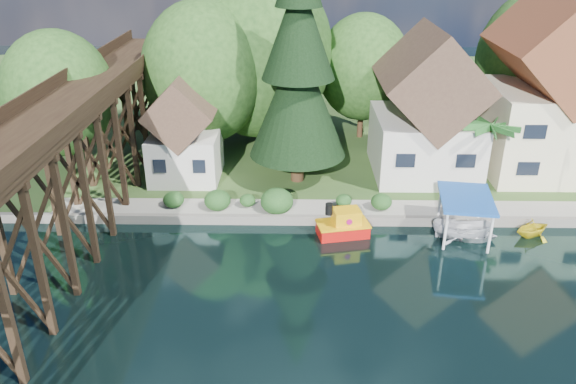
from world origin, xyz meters
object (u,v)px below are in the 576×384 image
object	(u,v)px
trestle_bridge	(66,164)
house_left	(427,114)
shed	(184,136)
conifer	(298,70)
house_center	(549,96)
boat_yellow	(533,226)
palm_tree	(491,129)
tugboat	(344,225)
boat_canopy	(463,221)
boat_white_a	(467,232)

from	to	relation	value
trestle_bridge	house_left	world-z (taller)	house_left
shed	conifer	xyz separation A→B (m)	(8.36, -0.38, 4.99)
house_left	house_center	world-z (taller)	house_center
conifer	boat_yellow	xyz separation A→B (m)	(14.85, -7.38, -8.16)
palm_tree	tugboat	size ratio (longest dim) A/B	1.51
house_center	boat_yellow	xyz separation A→B (m)	(-3.79, -9.76, -5.75)
house_left	trestle_bridge	bearing A→B (deg)	-154.79
trestle_bridge	conifer	xyz separation A→B (m)	(13.36, 8.94, 3.47)
boat_canopy	shed	bearing A→B (deg)	156.14
conifer	palm_tree	bearing A→B (deg)	-7.23
palm_tree	conifer	bearing A→B (deg)	172.77
trestle_bridge	boat_yellow	world-z (taller)	trestle_bridge
palm_tree	boat_yellow	world-z (taller)	palm_tree
palm_tree	boat_white_a	size ratio (longest dim) A/B	1.44
boat_white_a	house_center	bearing A→B (deg)	-23.50
conifer	tugboat	world-z (taller)	conifer
trestle_bridge	conifer	size ratio (longest dim) A/B	2.56
palm_tree	tugboat	xyz separation A→B (m)	(-10.35, -5.80, -4.45)
conifer	boat_yellow	bearing A→B (deg)	-26.41
house_left	tugboat	xyz separation A→B (m)	(-6.71, -9.37, -4.44)
trestle_bridge	shed	world-z (taller)	trestle_bridge
shed	boat_white_a	bearing A→B (deg)	-23.00
house_center	conifer	size ratio (longest dim) A/B	0.80
trestle_bridge	boat_white_a	world-z (taller)	trestle_bridge
trestle_bridge	tugboat	world-z (taller)	trestle_bridge
tugboat	boat_yellow	size ratio (longest dim) A/B	1.40
tugboat	boat_yellow	distance (m)	11.92
palm_tree	boat_canopy	world-z (taller)	palm_tree
shed	palm_tree	xyz separation A→B (m)	(21.64, -2.07, 1.32)
shed	boat_white_a	xyz separation A→B (m)	(19.01, -8.07, -3.44)
house_left	house_center	size ratio (longest dim) A/B	0.79
house_center	boat_yellow	bearing A→B (deg)	-111.21
palm_tree	tugboat	distance (m)	12.67
trestle_bridge	boat_canopy	size ratio (longest dim) A/B	9.01
shed	boat_yellow	world-z (taller)	shed
house_left	shed	distance (m)	18.11
palm_tree	boat_white_a	world-z (taller)	palm_tree
palm_tree	boat_white_a	distance (m)	8.10
conifer	house_left	bearing A→B (deg)	11.06
boat_white_a	house_left	bearing A→B (deg)	20.96
shed	conifer	size ratio (longest dim) A/B	0.45
house_center	shed	size ratio (longest dim) A/B	1.77
house_center	boat_white_a	world-z (taller)	house_center
boat_canopy	house_left	bearing A→B (deg)	93.69
shed	boat_yellow	xyz separation A→B (m)	(23.21, -7.76, -3.16)
conifer	boat_canopy	bearing A→B (deg)	-37.41
palm_tree	boat_white_a	bearing A→B (deg)	-113.66
house_left	shed	size ratio (longest dim) A/B	1.40
house_center	palm_tree	size ratio (longest dim) A/B	2.61
palm_tree	house_center	bearing A→B (deg)	37.22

